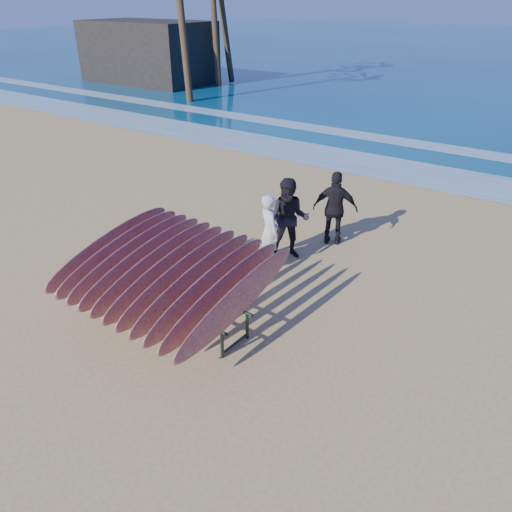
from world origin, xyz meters
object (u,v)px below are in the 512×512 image
(person_dark_a, at_px, (289,219))
(person_dark_b, at_px, (335,209))
(building, at_px, (148,52))
(surfboard_rack, at_px, (168,272))
(person_white, at_px, (269,232))

(person_dark_a, height_order, person_dark_b, person_dark_a)
(person_dark_b, xyz_separation_m, building, (-20.95, 14.83, 0.97))
(surfboard_rack, height_order, person_dark_a, person_dark_a)
(surfboard_rack, bearing_deg, building, 138.33)
(person_dark_b, height_order, building, building)
(surfboard_rack, relative_size, building, 0.40)
(person_white, distance_m, person_dark_a, 0.66)
(person_dark_a, bearing_deg, building, 116.15)
(person_white, xyz_separation_m, building, (-20.36, 16.67, 1.01))
(surfboard_rack, distance_m, person_dark_a, 3.24)
(surfboard_rack, relative_size, person_white, 2.00)
(person_white, xyz_separation_m, person_dark_b, (0.59, 1.84, 0.04))
(person_dark_b, bearing_deg, building, -56.51)
(building, bearing_deg, person_dark_a, -38.08)
(surfboard_rack, xyz_separation_m, person_dark_b, (1.02, 4.38, -0.07))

